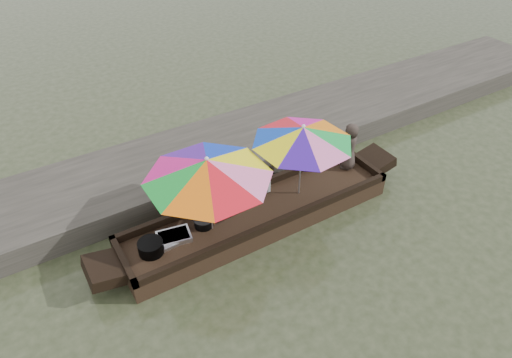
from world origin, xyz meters
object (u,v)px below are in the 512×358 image
tray_crayfish (174,237)px  charcoal_grill (204,222)px  umbrella_bow (210,195)px  tray_scallop (161,243)px  umbrella_stern (301,161)px  vendor (350,146)px  cooking_pot (151,247)px  supply_bag (262,185)px  boat_hull (259,216)px

tray_crayfish → charcoal_grill: bearing=2.3°
charcoal_grill → umbrella_bow: size_ratio=0.16×
tray_scallop → umbrella_stern: (2.83, -0.09, 0.74)m
tray_scallop → vendor: bearing=1.3°
tray_crayfish → umbrella_bow: (0.69, -0.11, 0.73)m
charcoal_grill → vendor: 3.41m
umbrella_bow → umbrella_stern: bearing=0.0°
tray_scallop → tray_crayfish: bearing=5.0°
cooking_pot → supply_bag: (2.46, 0.43, 0.02)m
tray_crayfish → vendor: size_ratio=0.56×
tray_crayfish → charcoal_grill: 0.59m
umbrella_bow → supply_bag: bearing=18.7°
charcoal_grill → umbrella_bow: (0.10, -0.14, 0.69)m
tray_crayfish → tray_scallop: (-0.25, -0.02, -0.01)m
umbrella_bow → umbrella_stern: 1.90m
boat_hull → supply_bag: size_ratio=18.94×
cooking_pot → umbrella_bow: size_ratio=0.20×
cooking_pot → boat_hull: bearing=-0.5°
cooking_pot → umbrella_bow: 1.32m
charcoal_grill → umbrella_stern: 2.12m
tray_crayfish → charcoal_grill: charcoal_grill is taller
boat_hull → umbrella_bow: umbrella_bow is taller
tray_crayfish → supply_bag: supply_bag is taller
boat_hull → cooking_pot: bearing=179.5°
supply_bag → umbrella_stern: 0.97m
cooking_pot → umbrella_stern: (3.03, -0.02, 0.66)m
boat_hull → charcoal_grill: charcoal_grill is taller
tray_scallop → vendor: (4.21, 0.10, 0.48)m
tray_crayfish → supply_bag: 2.04m
vendor → umbrella_stern: umbrella_stern is taller
boat_hull → tray_scallop: bearing=177.2°
cooking_pot → vendor: 4.44m
supply_bag → boat_hull: bearing=-127.6°
tray_crayfish → vendor: 3.99m
tray_crayfish → vendor: vendor is taller
boat_hull → supply_bag: 0.64m
tray_crayfish → supply_bag: size_ratio=2.06×
vendor → umbrella_bow: size_ratio=0.47×
cooking_pot → charcoal_grill: 1.05m
umbrella_stern → boat_hull: bearing=180.0°
boat_hull → umbrella_bow: bearing=180.0°
boat_hull → umbrella_stern: size_ratio=2.84×
charcoal_grill → tray_scallop: bearing=-176.9°
boat_hull → umbrella_bow: (-0.98, 0.00, 0.95)m
charcoal_grill → cooking_pot: bearing=-173.4°
umbrella_bow → umbrella_stern: (1.90, 0.00, 0.00)m
tray_scallop → boat_hull: bearing=-2.8°
supply_bag → umbrella_stern: size_ratio=0.15×
boat_hull → umbrella_stern: (0.92, 0.00, 0.95)m
charcoal_grill → umbrella_stern: bearing=-4.0°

